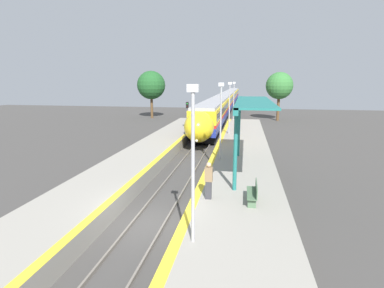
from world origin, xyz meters
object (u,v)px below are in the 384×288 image
(lamppost_near, at_px, (193,155))
(lamppost_farthest, at_px, (234,99))
(person_waiting, at_px, (209,180))
(platform_bench, at_px, (254,192))
(railway_signal, at_px, (187,115))
(lamppost_far, at_px, (229,105))
(lamppost_mid, at_px, (221,117))
(train, at_px, (227,100))

(lamppost_near, height_order, lamppost_farthest, same)
(person_waiting, bearing_deg, lamppost_near, -90.95)
(platform_bench, bearing_deg, railway_signal, 109.00)
(platform_bench, relative_size, lamppost_far, 0.33)
(lamppost_near, relative_size, lamppost_mid, 1.00)
(person_waiting, relative_size, lamppost_farthest, 0.33)
(platform_bench, distance_m, lamppost_farthest, 29.38)
(platform_bench, distance_m, railway_signal, 21.46)
(lamppost_mid, bearing_deg, lamppost_near, -90.00)
(lamppost_farthest, bearing_deg, railway_signal, -118.48)
(person_waiting, xyz_separation_m, lamppost_far, (-0.06, 18.14, 2.12))
(lamppost_mid, distance_m, lamppost_far, 11.00)
(platform_bench, xyz_separation_m, lamppost_near, (-2.13, -3.82, 2.56))
(lamppost_far, bearing_deg, lamppost_mid, -90.00)
(lamppost_far, bearing_deg, lamppost_farthest, 90.00)
(train, relative_size, lamppost_mid, 16.86)
(railway_signal, bearing_deg, train, 86.23)
(train, xyz_separation_m, lamppost_mid, (2.46, -49.23, 1.76))
(person_waiting, relative_size, lamppost_mid, 0.33)
(platform_bench, distance_m, person_waiting, 2.12)
(train, xyz_separation_m, lamppost_near, (2.46, -60.24, 1.76))
(person_waiting, distance_m, lamppost_farthest, 29.22)
(train, relative_size, lamppost_near, 16.86)
(train, bearing_deg, lamppost_farthest, -84.84)
(platform_bench, relative_size, lamppost_near, 0.33)
(train, relative_size, lamppost_far, 16.86)
(platform_bench, height_order, lamppost_mid, lamppost_mid)
(person_waiting, distance_m, lamppost_mid, 7.44)
(train, height_order, person_waiting, train)
(lamppost_far, xyz_separation_m, lamppost_farthest, (0.00, 11.00, 0.00))
(person_waiting, relative_size, railway_signal, 0.44)
(lamppost_farthest, bearing_deg, platform_bench, -85.82)
(lamppost_far, bearing_deg, lamppost_near, -90.00)
(railway_signal, distance_m, lamppost_near, 24.61)
(train, distance_m, lamppost_mid, 49.33)
(lamppost_near, distance_m, lamppost_mid, 11.00)
(platform_bench, bearing_deg, lamppost_near, -119.14)
(train, distance_m, person_waiting, 56.42)
(lamppost_mid, bearing_deg, railway_signal, 110.32)
(railway_signal, bearing_deg, lamppost_far, -23.20)
(lamppost_near, bearing_deg, lamppost_farthest, 90.00)
(lamppost_near, height_order, lamppost_mid, same)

